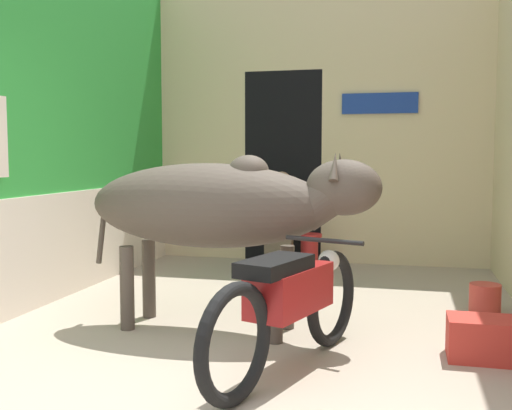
# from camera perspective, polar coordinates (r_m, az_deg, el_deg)

# --- Properties ---
(wall_left_shopfront) EXTENTS (0.25, 4.59, 3.56)m
(wall_left_shopfront) POSITION_cam_1_polar(r_m,az_deg,el_deg) (6.11, -18.23, 8.01)
(wall_left_shopfront) COLOR green
(wall_left_shopfront) RESTS_ON ground_plane
(wall_back_with_doorway) EXTENTS (4.16, 0.93, 3.56)m
(wall_back_with_doorway) POSITION_cam_1_polar(r_m,az_deg,el_deg) (7.84, 4.89, 6.26)
(wall_back_with_doorway) COLOR beige
(wall_back_with_doorway) RESTS_ON ground_plane
(cow) EXTENTS (2.30, 0.76, 1.39)m
(cow) POSITION_cam_1_polar(r_m,az_deg,el_deg) (4.57, -3.39, -0.09)
(cow) COLOR #4C4238
(cow) RESTS_ON ground_plane
(motorcycle_near) EXTENTS (0.76, 1.82, 0.79)m
(motorcycle_near) POSITION_cam_1_polar(r_m,az_deg,el_deg) (3.78, 3.24, -9.15)
(motorcycle_near) COLOR black
(motorcycle_near) RESTS_ON ground_plane
(shopkeeper_seated) EXTENTS (0.46, 0.34, 1.16)m
(shopkeeper_seated) POSITION_cam_1_polar(r_m,az_deg,el_deg) (7.03, 2.39, -1.35)
(shopkeeper_seated) COLOR brown
(shopkeeper_seated) RESTS_ON ground_plane
(plastic_stool) EXTENTS (0.30, 0.30, 0.42)m
(plastic_stool) POSITION_cam_1_polar(r_m,az_deg,el_deg) (7.17, 5.10, -4.29)
(plastic_stool) COLOR red
(plastic_stool) RESTS_ON ground_plane
(crate) EXTENTS (0.44, 0.32, 0.28)m
(crate) POSITION_cam_1_polar(r_m,az_deg,el_deg) (4.32, 20.71, -11.83)
(crate) COLOR red
(crate) RESTS_ON ground_plane
(bucket) EXTENTS (0.26, 0.26, 0.26)m
(bucket) POSITION_cam_1_polar(r_m,az_deg,el_deg) (5.51, 20.97, -8.37)
(bucket) COLOR #C63D33
(bucket) RESTS_ON ground_plane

